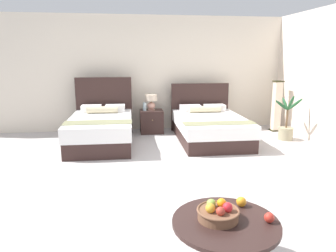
{
  "coord_description": "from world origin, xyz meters",
  "views": [
    {
      "loc": [
        -0.66,
        -4.34,
        1.77
      ],
      "look_at": [
        0.04,
        0.58,
        0.66
      ],
      "focal_mm": 33.35,
      "sensor_mm": 36.0,
      "label": 1
    }
  ],
  "objects_px": {
    "table_lamp": "(151,101)",
    "floor_lamp_corner": "(277,106)",
    "bed_near_corner": "(209,127)",
    "fruit_bowl": "(218,213)",
    "nightstand": "(152,121)",
    "loose_orange": "(241,202)",
    "bed_near_window": "(101,128)",
    "coffee_table": "(225,233)",
    "loose_apple": "(269,218)",
    "vase": "(145,107)",
    "potted_palm": "(286,128)"
  },
  "relations": [
    {
      "from": "table_lamp",
      "to": "floor_lamp_corner",
      "type": "relative_size",
      "value": 0.31
    },
    {
      "from": "bed_near_corner",
      "to": "fruit_bowl",
      "type": "xyz_separation_m",
      "value": [
        -1.07,
        -4.11,
        0.23
      ]
    },
    {
      "from": "nightstand",
      "to": "bed_near_corner",
      "type": "bearing_deg",
      "value": -35.68
    },
    {
      "from": "fruit_bowl",
      "to": "loose_orange",
      "type": "height_order",
      "value": "fruit_bowl"
    },
    {
      "from": "bed_near_window",
      "to": "bed_near_corner",
      "type": "relative_size",
      "value": 0.96
    },
    {
      "from": "bed_near_corner",
      "to": "floor_lamp_corner",
      "type": "height_order",
      "value": "floor_lamp_corner"
    },
    {
      "from": "nightstand",
      "to": "floor_lamp_corner",
      "type": "xyz_separation_m",
      "value": [
        2.99,
        -0.24,
        0.33
      ]
    },
    {
      "from": "bed_near_window",
      "to": "bed_near_corner",
      "type": "xyz_separation_m",
      "value": [
        2.28,
        -0.0,
        -0.03
      ]
    },
    {
      "from": "nightstand",
      "to": "table_lamp",
      "type": "height_order",
      "value": "table_lamp"
    },
    {
      "from": "bed_near_window",
      "to": "coffee_table",
      "type": "distance_m",
      "value": 4.33
    },
    {
      "from": "bed_near_corner",
      "to": "table_lamp",
      "type": "distance_m",
      "value": 1.53
    },
    {
      "from": "fruit_bowl",
      "to": "floor_lamp_corner",
      "type": "distance_m",
      "value": 5.52
    },
    {
      "from": "bed_near_window",
      "to": "loose_apple",
      "type": "distance_m",
      "value": 4.51
    },
    {
      "from": "bed_near_corner",
      "to": "bed_near_window",
      "type": "bearing_deg",
      "value": 179.98
    },
    {
      "from": "table_lamp",
      "to": "floor_lamp_corner",
      "type": "xyz_separation_m",
      "value": [
        2.99,
        -0.26,
        -0.15
      ]
    },
    {
      "from": "vase",
      "to": "fruit_bowl",
      "type": "height_order",
      "value": "vase"
    },
    {
      "from": "table_lamp",
      "to": "fruit_bowl",
      "type": "bearing_deg",
      "value": -88.81
    },
    {
      "from": "loose_apple",
      "to": "floor_lamp_corner",
      "type": "distance_m",
      "value": 5.42
    },
    {
      "from": "loose_orange",
      "to": "vase",
      "type": "bearing_deg",
      "value": 96.48
    },
    {
      "from": "nightstand",
      "to": "loose_orange",
      "type": "bearing_deg",
      "value": -85.48
    },
    {
      "from": "table_lamp",
      "to": "loose_apple",
      "type": "xyz_separation_m",
      "value": [
        0.5,
        -5.07,
        -0.25
      ]
    },
    {
      "from": "fruit_bowl",
      "to": "loose_orange",
      "type": "distance_m",
      "value": 0.33
    },
    {
      "from": "bed_near_window",
      "to": "nightstand",
      "type": "relative_size",
      "value": 3.85
    },
    {
      "from": "potted_palm",
      "to": "floor_lamp_corner",
      "type": "bearing_deg",
      "value": 78.54
    },
    {
      "from": "bed_near_corner",
      "to": "coffee_table",
      "type": "distance_m",
      "value": 4.26
    },
    {
      "from": "bed_near_corner",
      "to": "fruit_bowl",
      "type": "distance_m",
      "value": 4.25
    },
    {
      "from": "nightstand",
      "to": "loose_orange",
      "type": "relative_size",
      "value": 6.03
    },
    {
      "from": "loose_orange",
      "to": "floor_lamp_corner",
      "type": "xyz_separation_m",
      "value": [
        2.61,
        4.51,
        0.09
      ]
    },
    {
      "from": "nightstand",
      "to": "loose_apple",
      "type": "xyz_separation_m",
      "value": [
        0.5,
        -5.05,
        0.24
      ]
    },
    {
      "from": "coffee_table",
      "to": "potted_palm",
      "type": "distance_m",
      "value": 4.74
    },
    {
      "from": "coffee_table",
      "to": "table_lamp",
      "type": "bearing_deg",
      "value": 91.84
    },
    {
      "from": "floor_lamp_corner",
      "to": "potted_palm",
      "type": "xyz_separation_m",
      "value": [
        -0.17,
        -0.82,
        -0.35
      ]
    },
    {
      "from": "vase",
      "to": "fruit_bowl",
      "type": "relative_size",
      "value": 0.54
    },
    {
      "from": "coffee_table",
      "to": "floor_lamp_corner",
      "type": "xyz_separation_m",
      "value": [
        2.83,
        4.74,
        0.25
      ]
    },
    {
      "from": "loose_orange",
      "to": "floor_lamp_corner",
      "type": "distance_m",
      "value": 5.22
    },
    {
      "from": "nightstand",
      "to": "fruit_bowl",
      "type": "xyz_separation_m",
      "value": [
        0.1,
        -4.95,
        0.26
      ]
    },
    {
      "from": "floor_lamp_corner",
      "to": "loose_orange",
      "type": "bearing_deg",
      "value": -120.06
    },
    {
      "from": "nightstand",
      "to": "fruit_bowl",
      "type": "height_order",
      "value": "fruit_bowl"
    },
    {
      "from": "vase",
      "to": "fruit_bowl",
      "type": "xyz_separation_m",
      "value": [
        0.26,
        -4.91,
        -0.11
      ]
    },
    {
      "from": "bed_near_corner",
      "to": "loose_apple",
      "type": "xyz_separation_m",
      "value": [
        -0.67,
        -4.21,
        0.21
      ]
    },
    {
      "from": "vase",
      "to": "nightstand",
      "type": "bearing_deg",
      "value": 14.07
    },
    {
      "from": "table_lamp",
      "to": "fruit_bowl",
      "type": "distance_m",
      "value": 4.98
    },
    {
      "from": "loose_orange",
      "to": "floor_lamp_corner",
      "type": "relative_size",
      "value": 0.07
    },
    {
      "from": "bed_near_corner",
      "to": "floor_lamp_corner",
      "type": "relative_size",
      "value": 1.79
    },
    {
      "from": "fruit_bowl",
      "to": "potted_palm",
      "type": "xyz_separation_m",
      "value": [
        2.72,
        3.89,
        -0.27
      ]
    },
    {
      "from": "loose_apple",
      "to": "coffee_table",
      "type": "bearing_deg",
      "value": 167.93
    },
    {
      "from": "loose_orange",
      "to": "coffee_table",
      "type": "bearing_deg",
      "value": -133.96
    },
    {
      "from": "table_lamp",
      "to": "floor_lamp_corner",
      "type": "height_order",
      "value": "floor_lamp_corner"
    },
    {
      "from": "table_lamp",
      "to": "loose_apple",
      "type": "bearing_deg",
      "value": -84.4
    },
    {
      "from": "nightstand",
      "to": "potted_palm",
      "type": "height_order",
      "value": "potted_palm"
    }
  ]
}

